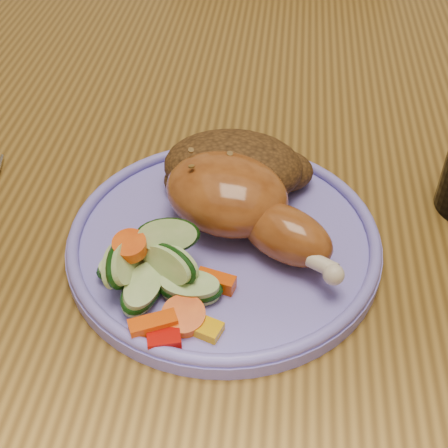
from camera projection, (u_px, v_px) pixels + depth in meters
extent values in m
cube|color=brown|center=(255.00, 199.00, 0.60)|extent=(0.90, 1.40, 0.04)
cube|color=brown|center=(90.00, 130.00, 1.35)|extent=(0.06, 0.06, 0.71)
cube|color=#4C2D16|center=(270.00, 135.00, 1.20)|extent=(0.42, 0.42, 0.04)
cylinder|color=#4C2D16|center=(169.00, 275.00, 1.24)|extent=(0.04, 0.04, 0.41)
cylinder|color=#4C2D16|center=(194.00, 166.00, 1.50)|extent=(0.04, 0.04, 0.41)
cylinder|color=#4C2D16|center=(352.00, 290.00, 1.21)|extent=(0.04, 0.04, 0.41)
cylinder|color=#4C2D16|center=(345.00, 176.00, 1.47)|extent=(0.04, 0.04, 0.41)
cylinder|color=#786ED8|center=(224.00, 243.00, 0.52)|extent=(0.26, 0.26, 0.01)
torus|color=#786ED8|center=(224.00, 233.00, 0.51)|extent=(0.26, 0.26, 0.01)
ellipsoid|color=#944F1F|center=(227.00, 193.00, 0.51)|extent=(0.13, 0.12, 0.06)
ellipsoid|color=#944F1F|center=(286.00, 234.00, 0.48)|extent=(0.09, 0.08, 0.04)
sphere|color=beige|center=(334.00, 275.00, 0.45)|extent=(0.02, 0.02, 0.02)
ellipsoid|color=#4E3013|center=(233.00, 167.00, 0.55)|extent=(0.12, 0.09, 0.05)
ellipsoid|color=#4E3013|center=(279.00, 171.00, 0.56)|extent=(0.06, 0.05, 0.03)
ellipsoid|color=#4E3013|center=(192.00, 181.00, 0.55)|extent=(0.05, 0.05, 0.03)
cube|color=#A50A05|center=(164.00, 337.00, 0.43)|extent=(0.03, 0.02, 0.01)
cube|color=#E5A507|center=(208.00, 329.00, 0.44)|extent=(0.02, 0.02, 0.01)
cylinder|color=#F85908|center=(130.00, 246.00, 0.46)|extent=(0.03, 0.03, 0.01)
cube|color=#F85908|center=(153.00, 326.00, 0.44)|extent=(0.04, 0.03, 0.01)
cylinder|color=#F85908|center=(184.00, 317.00, 0.44)|extent=(0.03, 0.03, 0.02)
cube|color=#F85908|center=(216.00, 281.00, 0.47)|extent=(0.03, 0.02, 0.01)
cylinder|color=#C1DC8F|center=(170.00, 263.00, 0.46)|extent=(0.05, 0.05, 0.05)
cylinder|color=#C1DC8F|center=(142.00, 289.00, 0.46)|extent=(0.05, 0.05, 0.02)
cylinder|color=#C1DC8F|center=(167.00, 236.00, 0.47)|extent=(0.05, 0.05, 0.04)
cylinder|color=#C1DC8F|center=(121.00, 263.00, 0.46)|extent=(0.04, 0.05, 0.05)
cylinder|color=#C1DC8F|center=(190.00, 288.00, 0.46)|extent=(0.05, 0.05, 0.02)
cylinder|color=#C1DC8F|center=(129.00, 268.00, 0.47)|extent=(0.06, 0.06, 0.02)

